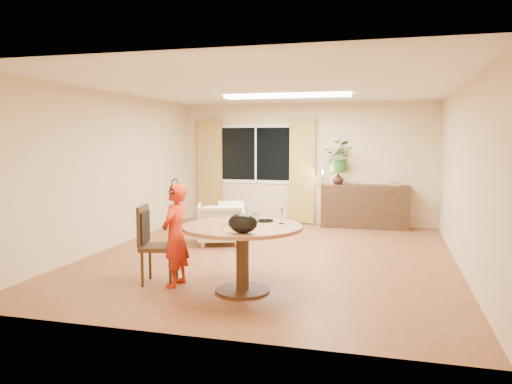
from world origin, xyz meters
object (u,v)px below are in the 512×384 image
Objects in this scene: dining_chair at (159,245)px; sideboard at (365,206)px; child at (175,235)px; dining_table at (242,240)px; armchair at (220,223)px.

sideboard is at bearing 52.92° from dining_chair.
sideboard is (2.07, 4.79, -0.20)m from child.
sideboard is at bearing 159.76° from child.
child is at bearing -113.37° from sideboard.
dining_table is 1.13m from dining_chair.
dining_chair reaches higher than dining_table.
dining_table is 4.99m from sideboard.
sideboard is at bearing 76.15° from dining_table.
armchair is (-1.19, 2.58, -0.28)m from dining_table.
sideboard is (1.19, 4.84, -0.19)m from dining_table.
armchair is at bearing 114.69° from dining_table.
child is 5.22m from sideboard.
armchair is (-0.31, 2.54, -0.28)m from child.
dining_chair is 0.56× the size of sideboard.
child is 2.57m from armchair.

